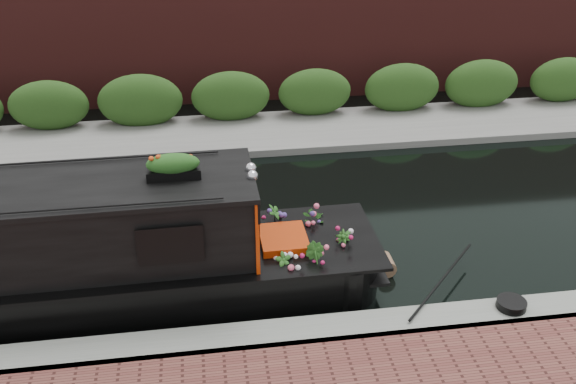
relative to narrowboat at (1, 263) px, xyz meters
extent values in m
plane|color=black|center=(4.06, 1.76, -0.78)|extent=(80.00, 80.00, 0.00)
cube|color=gray|center=(4.06, -1.54, -0.78)|extent=(40.00, 0.60, 0.50)
cube|color=slate|center=(4.06, 5.96, -0.78)|extent=(40.00, 2.40, 0.34)
cube|color=#254818|center=(4.06, 6.86, -0.78)|extent=(40.00, 1.10, 2.80)
cube|color=#511D1B|center=(4.06, 8.96, -0.78)|extent=(40.00, 1.00, 8.00)
cube|color=#B22E07|center=(3.83, 0.00, 0.54)|extent=(0.07, 1.62, 1.25)
cube|color=black|center=(2.59, -0.83, 0.61)|extent=(0.83, 0.04, 0.51)
cube|color=#B22E07|center=(4.31, 0.00, -0.13)|extent=(0.75, 0.84, 0.46)
sphere|color=white|center=(3.83, -0.13, 1.27)|extent=(0.17, 0.17, 0.17)
sphere|color=white|center=(3.83, 0.13, 1.27)|extent=(0.17, 0.17, 0.17)
cube|color=black|center=(2.69, 0.00, 1.32)|extent=(0.79, 0.22, 0.15)
ellipsoid|color=#D64917|center=(2.69, 0.00, 1.51)|extent=(0.87, 0.24, 0.22)
imported|color=#26581D|center=(4.23, -0.56, -0.11)|extent=(0.30, 0.24, 0.50)
imported|color=#26581D|center=(4.70, -0.61, -0.05)|extent=(0.41, 0.44, 0.63)
imported|color=#26581D|center=(4.95, 0.57, -0.12)|extent=(0.56, 0.54, 0.48)
imported|color=#26581D|center=(5.25, -0.14, -0.09)|extent=(0.40, 0.40, 0.53)
imported|color=#26581D|center=(4.26, 0.73, -0.06)|extent=(0.33, 0.38, 0.60)
cylinder|color=brown|center=(6.03, 0.00, -0.63)|extent=(0.30, 0.38, 0.30)
cylinder|color=black|center=(7.54, -1.49, -0.47)|extent=(0.44, 0.44, 0.12)
camera|label=1|loc=(3.14, -8.53, 5.58)|focal=40.00mm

